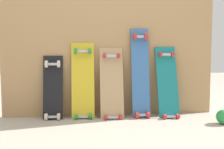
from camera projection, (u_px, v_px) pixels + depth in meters
name	position (u px, v px, depth m)	size (l,w,h in m)	color
ground_plane	(111.00, 116.00, 2.66)	(12.00, 12.00, 0.00)	#A89E8E
plywood_wall_panel	(110.00, 30.00, 2.66)	(2.24, 0.04, 1.80)	tan
skateboard_black	(53.00, 90.00, 2.54)	(0.19, 0.20, 0.70)	black
skateboard_yellow	(83.00, 84.00, 2.58)	(0.23, 0.19, 0.84)	gold
skateboard_natural	(112.00, 86.00, 2.59)	(0.24, 0.23, 0.79)	tan
skateboard_blue	(141.00, 76.00, 2.63)	(0.18, 0.22, 0.98)	#386BAD
skateboard_teal	(168.00, 85.00, 2.64)	(0.22, 0.27, 0.80)	#197A7F
rubber_ball	(224.00, 117.00, 2.35)	(0.14, 0.14, 0.14)	#268C3F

